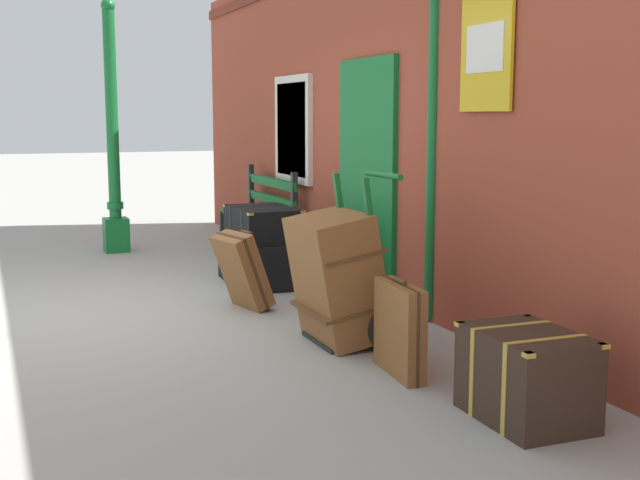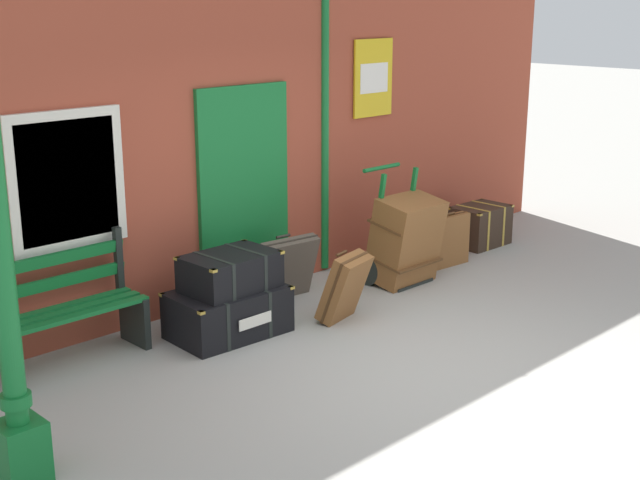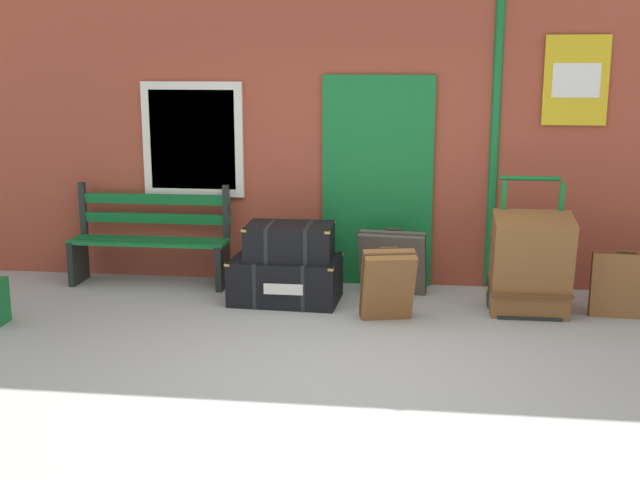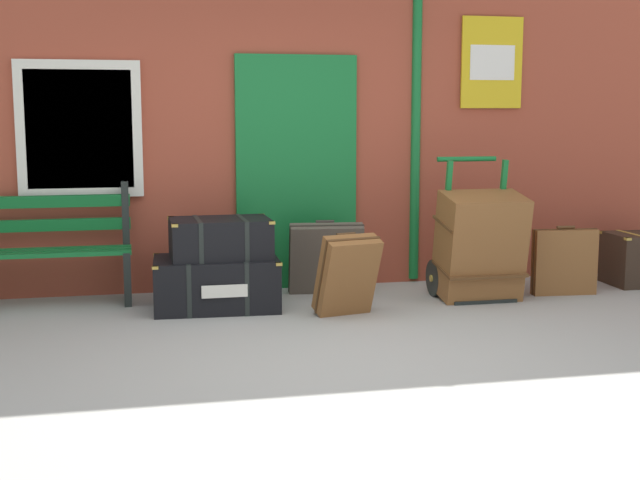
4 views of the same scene
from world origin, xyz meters
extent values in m
plane|color=#A3A099|center=(0.00, 0.00, 0.00)|extent=(60.00, 60.00, 0.00)
cube|color=#9E422D|center=(0.00, 2.60, 1.60)|extent=(10.40, 0.30, 3.20)
cube|color=#146B2D|center=(0.16, 2.43, 1.05)|extent=(1.10, 0.05, 2.10)
cube|color=#0C401B|center=(0.16, 2.41, 1.05)|extent=(0.06, 0.02, 2.10)
cube|color=silver|center=(-1.72, 2.43, 1.45)|extent=(1.04, 0.06, 1.16)
cube|color=silver|center=(-1.72, 2.41, 1.45)|extent=(0.88, 0.02, 1.00)
cylinder|color=#146B2D|center=(1.29, 2.45, 1.60)|extent=(0.09, 0.09, 3.14)
cube|color=gold|center=(2.02, 2.43, 2.05)|extent=(0.60, 0.02, 0.84)
cube|color=white|center=(2.02, 2.41, 2.05)|extent=(0.44, 0.01, 0.32)
cube|color=#146B2D|center=(-3.09, 0.69, 0.20)|extent=(0.28, 0.28, 0.40)
cylinder|color=#146B2D|center=(-3.09, 0.69, 1.59)|extent=(0.14, 0.14, 2.39)
cylinder|color=#146B2D|center=(-3.09, 0.69, 0.55)|extent=(0.19, 0.19, 0.08)
sphere|color=#146B2D|center=(-3.09, 0.69, 2.84)|extent=(0.16, 0.16, 0.16)
cube|color=#146B2D|center=(-2.12, 1.96, 0.45)|extent=(1.60, 0.09, 0.04)
cube|color=#146B2D|center=(-2.12, 2.10, 0.45)|extent=(1.60, 0.09, 0.04)
cube|color=#146B2D|center=(-2.12, 2.24, 0.45)|extent=(1.60, 0.09, 0.04)
cube|color=#146B2D|center=(-2.12, 2.30, 0.65)|extent=(1.60, 0.05, 0.10)
cube|color=#146B2D|center=(-2.12, 2.30, 0.85)|extent=(1.60, 0.05, 0.10)
cube|color=black|center=(-2.88, 2.10, 0.23)|extent=(0.06, 0.40, 0.45)
cube|color=black|center=(-2.88, 2.30, 0.73)|extent=(0.06, 0.06, 0.56)
cube|color=black|center=(-1.36, 2.10, 0.23)|extent=(0.06, 0.40, 0.45)
cube|color=black|center=(-1.36, 2.30, 0.73)|extent=(0.06, 0.06, 0.56)
cube|color=black|center=(-0.65, 1.70, 0.21)|extent=(1.03, 0.69, 0.42)
cube|color=black|center=(-0.88, 1.71, 0.21)|extent=(0.07, 0.65, 0.43)
cube|color=black|center=(-0.43, 1.69, 0.21)|extent=(0.07, 0.65, 0.43)
cube|color=#B79338|center=(-1.15, 1.43, 0.41)|extent=(0.05, 0.05, 0.02)
cube|color=#B79338|center=(-0.19, 1.38, 0.41)|extent=(0.05, 0.05, 0.02)
cube|color=#B79338|center=(-1.12, 2.02, 0.41)|extent=(0.05, 0.05, 0.02)
cube|color=#B79338|center=(-0.16, 1.98, 0.41)|extent=(0.05, 0.05, 0.02)
cube|color=silver|center=(-0.62, 1.37, 0.21)|extent=(0.36, 0.01, 0.10)
cube|color=black|center=(-0.61, 1.70, 0.58)|extent=(0.81, 0.55, 0.32)
cube|color=black|center=(-0.79, 1.70, 0.58)|extent=(0.04, 0.55, 0.33)
cube|color=black|center=(-0.43, 1.71, 0.58)|extent=(0.04, 0.55, 0.33)
cube|color=#B79338|center=(-0.99, 1.45, 0.73)|extent=(0.05, 0.05, 0.02)
cube|color=#B79338|center=(-0.23, 1.46, 0.73)|extent=(0.05, 0.05, 0.02)
cube|color=#B79338|center=(-1.00, 1.95, 0.73)|extent=(0.05, 0.05, 0.02)
cube|color=#B79338|center=(-0.24, 1.96, 0.73)|extent=(0.05, 0.05, 0.02)
cube|color=black|center=(1.57, 1.51, 0.01)|extent=(0.56, 0.28, 0.03)
cube|color=#146B2D|center=(1.32, 1.71, 0.60)|extent=(0.04, 0.21, 1.19)
cube|color=#146B2D|center=(1.82, 1.71, 0.60)|extent=(0.04, 0.21, 1.19)
cylinder|color=#146B2D|center=(1.57, 1.88, 1.19)|extent=(0.54, 0.04, 0.04)
cylinder|color=black|center=(1.25, 1.77, 0.16)|extent=(0.04, 0.32, 0.32)
cylinder|color=#B79338|center=(1.25, 1.77, 0.16)|extent=(0.07, 0.06, 0.06)
cylinder|color=black|center=(1.89, 1.77, 0.16)|extent=(0.04, 0.32, 0.32)
cylinder|color=#B79338|center=(1.89, 1.77, 0.16)|extent=(0.07, 0.06, 0.06)
cube|color=brown|center=(1.57, 1.53, 0.47)|extent=(0.68, 0.58, 0.94)
cube|color=brown|center=(1.57, 1.53, 0.28)|extent=(0.70, 0.46, 0.10)
cube|color=brown|center=(1.57, 1.53, 0.67)|extent=(0.70, 0.46, 0.10)
cube|color=#51473D|center=(0.34, 2.03, 0.32)|extent=(0.67, 0.39, 0.65)
cylinder|color=#302A24|center=(0.34, 2.06, 0.65)|extent=(0.16, 0.05, 0.03)
cube|color=#2C2721|center=(0.34, 2.03, 0.32)|extent=(0.67, 0.29, 0.62)
cube|color=brown|center=(2.40, 1.60, 0.29)|extent=(0.57, 0.17, 0.58)
cylinder|color=#4F3018|center=(2.40, 1.60, 0.60)|extent=(0.16, 0.04, 0.03)
cube|color=#482C16|center=(2.40, 1.60, 0.29)|extent=(0.57, 0.07, 0.59)
cube|color=brown|center=(0.33, 1.21, 0.33)|extent=(0.52, 0.47, 0.66)
cylinder|color=#4F3018|center=(0.33, 1.25, 0.65)|extent=(0.16, 0.06, 0.03)
cube|color=#482C16|center=(0.33, 1.21, 0.33)|extent=(0.50, 0.34, 0.62)
cube|color=#332319|center=(3.36, 1.86, 0.24)|extent=(0.69, 0.49, 0.48)
cube|color=#B79338|center=(3.20, 1.86, 0.24)|extent=(0.04, 0.49, 0.49)
cube|color=#B79338|center=(3.51, 1.86, 0.24)|extent=(0.04, 0.49, 0.49)
cube|color=#B79338|center=(3.03, 1.64, 0.47)|extent=(0.05, 0.05, 0.02)
cube|color=#B79338|center=(3.67, 1.63, 0.47)|extent=(0.05, 0.05, 0.02)
cube|color=#B79338|center=(3.04, 2.08, 0.47)|extent=(0.05, 0.05, 0.02)
cube|color=#B79338|center=(3.68, 2.07, 0.47)|extent=(0.05, 0.05, 0.02)
camera|label=1|loc=(6.89, -0.75, 1.61)|focal=46.91mm
camera|label=2|loc=(-5.13, -4.03, 2.90)|focal=48.75mm
camera|label=3|loc=(0.59, -5.54, 2.21)|focal=45.20mm
camera|label=4|loc=(-1.33, -5.29, 1.60)|focal=48.89mm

